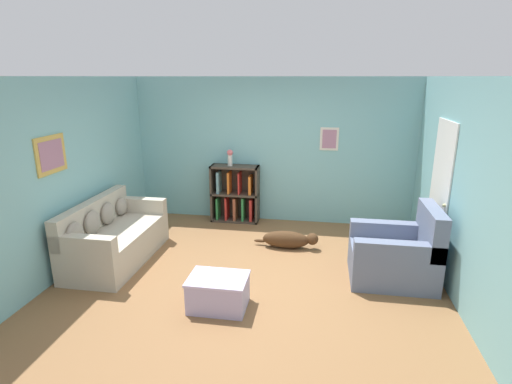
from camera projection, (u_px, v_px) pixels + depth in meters
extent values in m
plane|color=brown|center=(251.00, 274.00, 5.46)|extent=(14.00, 14.00, 0.00)
cube|color=#7AB7BC|center=(273.00, 151.00, 7.23)|extent=(5.60, 0.10, 2.60)
cube|color=silver|center=(329.00, 139.00, 6.95)|extent=(0.32, 0.02, 0.40)
cube|color=#A37089|center=(329.00, 139.00, 6.94)|extent=(0.24, 0.01, 0.32)
cube|color=#7AB7BC|center=(69.00, 174.00, 5.50)|extent=(0.10, 5.00, 2.60)
cube|color=gold|center=(51.00, 155.00, 5.02)|extent=(0.02, 0.56, 0.48)
cube|color=#A37089|center=(52.00, 155.00, 5.01)|extent=(0.01, 0.44, 0.36)
cube|color=#7AB7BC|center=(464.00, 191.00, 4.70)|extent=(0.10, 5.00, 2.60)
cube|color=white|center=(439.00, 196.00, 5.45)|extent=(0.02, 0.84, 2.05)
sphere|color=tan|center=(444.00, 206.00, 5.13)|extent=(0.05, 0.05, 0.05)
cube|color=#B7AD99|center=(118.00, 245.00, 5.81)|extent=(0.85, 1.78, 0.47)
cube|color=#B7AD99|center=(93.00, 215.00, 5.74)|extent=(0.16, 1.78, 0.42)
cube|color=#B7AD99|center=(83.00, 245.00, 4.95)|extent=(0.85, 0.16, 0.23)
cube|color=#B7AD99|center=(140.00, 205.00, 6.48)|extent=(0.85, 0.16, 0.23)
ellipsoid|color=gray|center=(75.00, 234.00, 5.15)|extent=(0.14, 0.33, 0.33)
ellipsoid|color=gray|center=(93.00, 223.00, 5.54)|extent=(0.14, 0.34, 0.34)
ellipsoid|color=gray|center=(108.00, 214.00, 5.93)|extent=(0.14, 0.33, 0.33)
ellipsoid|color=gray|center=(122.00, 206.00, 6.33)|extent=(0.14, 0.28, 0.28)
cube|color=#42382D|center=(213.00, 193.00, 7.40)|extent=(0.04, 0.33, 1.05)
cube|color=#42382D|center=(257.00, 195.00, 7.27)|extent=(0.04, 0.33, 1.05)
cube|color=#42382D|center=(237.00, 191.00, 7.48)|extent=(0.87, 0.02, 1.05)
cube|color=#42382D|center=(235.00, 220.00, 7.47)|extent=(0.87, 0.33, 0.04)
cube|color=#42382D|center=(235.00, 194.00, 7.33)|extent=(0.87, 0.33, 0.04)
cube|color=#42382D|center=(235.00, 167.00, 7.19)|extent=(0.87, 0.33, 0.04)
cube|color=#287A3D|center=(218.00, 208.00, 7.45)|extent=(0.03, 0.25, 0.42)
cube|color=#60939E|center=(219.00, 182.00, 7.31)|extent=(0.04, 0.25, 0.39)
cube|color=#B22823|center=(227.00, 208.00, 7.43)|extent=(0.04, 0.25, 0.44)
cube|color=orange|center=(229.00, 182.00, 7.28)|extent=(0.03, 0.25, 0.39)
cube|color=brown|center=(235.00, 209.00, 7.40)|extent=(0.05, 0.25, 0.44)
cube|color=#B22823|center=(240.00, 183.00, 7.25)|extent=(0.03, 0.25, 0.39)
cube|color=#287A3D|center=(244.00, 209.00, 7.38)|extent=(0.04, 0.25, 0.45)
cube|color=orange|center=(251.00, 185.00, 7.22)|extent=(0.04, 0.25, 0.34)
cube|color=#B22823|center=(252.00, 210.00, 7.35)|extent=(0.05, 0.25, 0.43)
cube|color=slate|center=(391.00, 263.00, 5.27)|extent=(1.06, 0.89, 0.45)
cube|color=slate|center=(431.00, 229.00, 5.06)|extent=(0.18, 0.89, 0.56)
cube|color=slate|center=(399.00, 251.00, 4.84)|extent=(1.06, 0.18, 0.22)
cube|color=slate|center=(390.00, 230.00, 5.51)|extent=(1.06, 0.18, 0.22)
cube|color=#ADA3CC|center=(218.00, 292.00, 4.62)|extent=(0.65, 0.47, 0.38)
cube|color=#BBB0DC|center=(218.00, 279.00, 4.57)|extent=(0.68, 0.50, 0.03)
ellipsoid|color=#472D19|center=(286.00, 239.00, 6.25)|extent=(0.73, 0.25, 0.28)
sphere|color=#472D19|center=(312.00, 239.00, 6.18)|extent=(0.19, 0.19, 0.19)
ellipsoid|color=#472D19|center=(260.00, 241.00, 6.38)|extent=(0.20, 0.05, 0.05)
cylinder|color=silver|center=(230.00, 160.00, 7.17)|extent=(0.08, 0.08, 0.19)
sphere|color=#E06B70|center=(230.00, 153.00, 7.13)|extent=(0.11, 0.11, 0.11)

